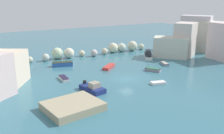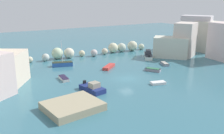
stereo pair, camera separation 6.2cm
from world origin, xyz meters
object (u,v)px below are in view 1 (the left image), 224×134
moored_boat_7 (64,78)px  moored_boat_8 (20,78)px  moored_boat_4 (165,64)px  moored_boat_5 (158,83)px  moored_boat_0 (62,64)px  channel_buoy (71,64)px  moored_boat_9 (153,70)px  moored_boat_2 (148,55)px  moored_boat_1 (93,88)px  moored_boat_6 (109,67)px  stone_dock (73,106)px  moored_boat_3 (18,68)px

moored_boat_7 → moored_boat_8: bearing=-118.7°
moored_boat_4 → moored_boat_7: (-22.73, 1.52, 0.00)m
moored_boat_5 → moored_boat_8: moored_boat_8 is taller
moored_boat_0 → moored_boat_8: size_ratio=1.93×
channel_buoy → moored_boat_9: bearing=-47.5°
moored_boat_2 → moored_boat_8: 30.84m
moored_boat_1 → moored_boat_4: 21.83m
moored_boat_8 → moored_boat_0: bearing=-177.6°
moored_boat_6 → moored_boat_5: bearing=59.4°
moored_boat_1 → moored_boat_2: 26.19m
moored_boat_1 → moored_boat_4: size_ratio=1.51×
moored_boat_5 → moored_boat_2: bearing=-109.0°
moored_boat_0 → moored_boat_9: bearing=-25.3°
stone_dock → moored_boat_8: (-3.26, 16.74, -0.22)m
channel_buoy → moored_boat_2: moored_boat_2 is taller
moored_boat_7 → moored_boat_9: bearing=81.0°
moored_boat_0 → moored_boat_3: 9.00m
moored_boat_5 → moored_boat_8: size_ratio=0.94×
moored_boat_4 → moored_boat_0: bearing=83.1°
moored_boat_3 → moored_boat_6: bearing=28.5°
moored_boat_5 → moored_boat_6: moored_boat_6 is taller
moored_boat_1 → moored_boat_4: bearing=96.4°
moored_boat_1 → moored_boat_5: size_ratio=1.74×
channel_buoy → moored_boat_6: (5.73, -6.77, 0.06)m
moored_boat_4 → moored_boat_9: size_ratio=0.97×
stone_dock → moored_boat_7: 12.93m
moored_boat_9 → moored_boat_8: bearing=-141.5°
moored_boat_6 → moored_boat_0: bearing=-79.9°
moored_boat_4 → moored_boat_7: bearing=107.9°
moored_boat_7 → moored_boat_8: moored_boat_7 is taller
moored_boat_1 → moored_boat_2: (22.29, 13.76, 0.07)m
moored_boat_2 → moored_boat_4: (-1.39, -7.43, -0.35)m
moored_boat_3 → moored_boat_4: 31.15m
stone_dock → moored_boat_1: (5.26, 4.63, 0.04)m
moored_boat_0 → moored_boat_5: moored_boat_0 is taller
moored_boat_0 → moored_boat_3: size_ratio=1.42×
moored_boat_0 → moored_boat_2: moored_boat_0 is taller
moored_boat_7 → moored_boat_4: bearing=90.1°
channel_buoy → moored_boat_8: 12.86m
moored_boat_3 → moored_boat_1: bearing=-11.9°
moored_boat_1 → moored_boat_8: 14.81m
moored_boat_7 → moored_boat_8: (-6.68, 4.27, 0.01)m
stone_dock → moored_boat_5: stone_dock is taller
moored_boat_5 → moored_boat_6: (-2.05, 13.11, 0.07)m
moored_boat_0 → moored_boat_6: 10.20m
channel_buoy → moored_boat_5: 21.34m
moored_boat_5 → moored_boat_0: bearing=-48.4°
moored_boat_1 → moored_boat_8: bearing=-155.3°
channel_buoy → moored_boat_3: (-10.70, 2.25, 0.02)m
stone_dock → moored_boat_9: stone_dock is taller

